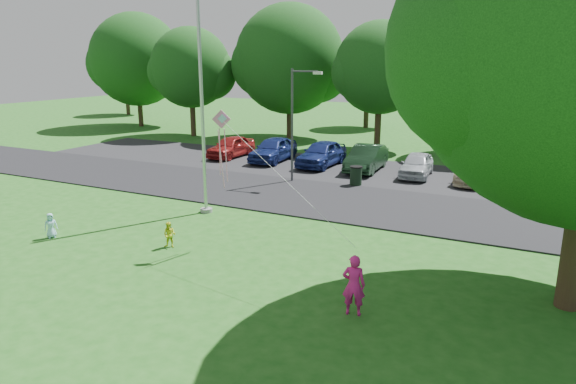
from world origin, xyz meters
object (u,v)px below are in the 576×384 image
at_px(woman, 354,285).
at_px(child_blue, 51,226).
at_px(flagpole, 202,112).
at_px(child_yellow, 170,235).
at_px(kite, 224,135).
at_px(street_lamp, 296,115).
at_px(trash_can, 356,176).

relative_size(woman, child_blue, 1.74).
height_order(flagpole, child_yellow, flagpole).
height_order(child_yellow, kite, kite).
relative_size(street_lamp, child_yellow, 6.42).
relative_size(flagpole, child_blue, 11.04).
bearing_deg(child_blue, flagpole, -0.12).
distance_m(woman, child_blue, 11.58).
xyz_separation_m(trash_can, kite, (-1.02, -10.23, 3.35)).
bearing_deg(street_lamp, trash_can, 7.06).
distance_m(trash_can, child_yellow, 11.42).
bearing_deg(flagpole, woman, -33.93).
bearing_deg(kite, trash_can, 60.37).
xyz_separation_m(street_lamp, trash_can, (3.05, 0.58, -2.95)).
bearing_deg(flagpole, child_yellow, -71.76).
height_order(woman, kite, kite).
bearing_deg(child_blue, street_lamp, 11.79).
distance_m(street_lamp, woman, 14.52).
distance_m(flagpole, street_lamp, 6.64).
height_order(street_lamp, woman, street_lamp).
height_order(street_lamp, kite, street_lamp).
bearing_deg(kite, child_yellow, -178.38).
xyz_separation_m(flagpole, kite, (3.07, -3.12, -0.31)).
height_order(woman, child_yellow, woman).
relative_size(trash_can, kite, 0.17).
bearing_deg(flagpole, street_lamp, 80.94).
bearing_deg(child_blue, woman, -61.48).
xyz_separation_m(flagpole, woman, (8.44, -5.68, -3.38)).
relative_size(flagpole, trash_can, 9.91).
distance_m(woman, child_yellow, 7.34).
relative_size(woman, child_yellow, 1.76).
xyz_separation_m(flagpole, child_yellow, (1.31, -3.97, -3.72)).
bearing_deg(street_lamp, kite, -81.87).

